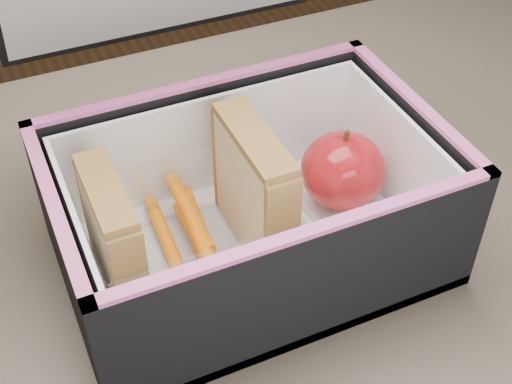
% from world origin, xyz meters
% --- Properties ---
extents(kitchen_table, '(1.20, 0.80, 0.75)m').
position_xyz_m(kitchen_table, '(0.00, 0.00, 0.66)').
color(kitchen_table, brown).
rests_on(kitchen_table, ground).
extents(lunch_bag, '(0.31, 0.31, 0.29)m').
position_xyz_m(lunch_bag, '(-0.05, 0.03, 0.82)').
color(lunch_bag, black).
rests_on(lunch_bag, kitchen_table).
extents(plastic_tub, '(0.16, 0.12, 0.07)m').
position_xyz_m(plastic_tub, '(-0.10, 0.03, 0.80)').
color(plastic_tub, white).
rests_on(plastic_tub, lunch_bag).
extents(sandwich_left, '(0.03, 0.09, 0.10)m').
position_xyz_m(sandwich_left, '(-0.16, 0.03, 0.82)').
color(sandwich_left, '#CBB887').
rests_on(sandwich_left, plastic_tub).
extents(sandwich_right, '(0.03, 0.10, 0.11)m').
position_xyz_m(sandwich_right, '(-0.04, 0.03, 0.82)').
color(sandwich_right, '#CBB887').
rests_on(sandwich_right, plastic_tub).
extents(carrot_sticks, '(0.05, 0.13, 0.03)m').
position_xyz_m(carrot_sticks, '(-0.09, 0.05, 0.78)').
color(carrot_sticks, '#D15B06').
rests_on(carrot_sticks, plastic_tub).
extents(paper_napkin, '(0.08, 0.08, 0.01)m').
position_xyz_m(paper_napkin, '(0.05, 0.04, 0.77)').
color(paper_napkin, white).
rests_on(paper_napkin, lunch_bag).
extents(red_apple, '(0.09, 0.09, 0.08)m').
position_xyz_m(red_apple, '(0.05, 0.04, 0.81)').
color(red_apple, maroon).
rests_on(red_apple, paper_napkin).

